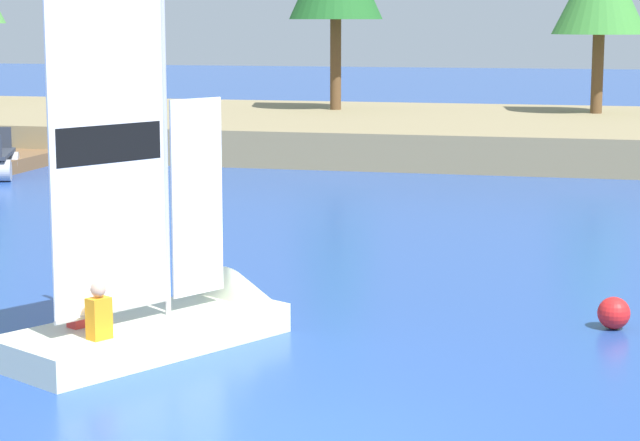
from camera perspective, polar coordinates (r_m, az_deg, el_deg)
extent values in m
cube|color=#897A56|center=(41.08, 9.50, 4.01)|extent=(80.00, 13.46, 1.10)
cylinder|color=brown|center=(44.31, 0.74, 7.35)|extent=(0.40, 0.40, 3.26)
cylinder|color=brown|center=(43.63, 12.93, 6.74)|extent=(0.41, 0.41, 2.75)
cube|color=brown|center=(36.53, -14.71, 2.61)|extent=(1.62, 5.36, 0.40)
cube|color=silver|center=(16.36, -8.20, -5.34)|extent=(3.26, 4.21, 0.40)
cone|color=silver|center=(17.63, -3.21, -4.17)|extent=(1.70, 1.54, 1.39)
cylinder|color=#B7B7BC|center=(16.15, -7.33, 3.82)|extent=(0.08, 0.08, 4.77)
cube|color=white|center=(15.59, -9.89, 3.19)|extent=(0.91, 1.61, 4.07)
cube|color=black|center=(15.58, -9.90, 3.58)|extent=(0.82, 1.46, 0.49)
cube|color=white|center=(16.61, -5.81, 1.10)|extent=(0.46, 0.81, 2.69)
cylinder|color=#B7B7BC|center=(15.94, -9.68, -4.20)|extent=(0.93, 1.63, 0.06)
cube|color=orange|center=(15.38, -10.37, -4.56)|extent=(0.31, 0.34, 0.53)
sphere|color=tan|center=(15.29, -10.41, -3.19)|extent=(0.20, 0.20, 0.20)
cube|color=red|center=(16.02, -11.27, -3.90)|extent=(0.31, 0.34, 0.59)
sphere|color=tan|center=(15.93, -11.32, -2.48)|extent=(0.20, 0.20, 0.20)
sphere|color=red|center=(17.72, 13.67, -4.26)|extent=(0.46, 0.46, 0.46)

